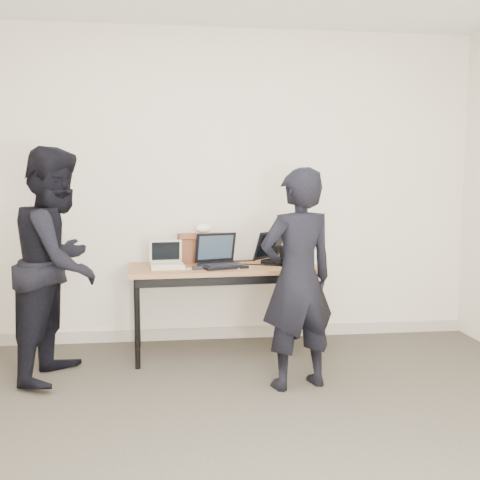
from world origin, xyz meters
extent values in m
cube|color=#453F34|center=(0.00, 0.00, -0.03)|extent=(4.50, 4.50, 0.05)
cube|color=beige|center=(0.00, 2.27, 1.35)|extent=(4.50, 0.05, 2.70)
cube|color=brown|center=(-0.01, 1.83, 0.70)|extent=(1.54, 0.74, 0.03)
cylinder|color=black|center=(-0.68, 1.52, 0.34)|extent=(0.04, 0.04, 0.68)
cylinder|color=black|center=(0.70, 1.61, 0.34)|extent=(0.04, 0.04, 0.68)
cylinder|color=black|center=(-0.71, 2.05, 0.34)|extent=(0.04, 0.04, 0.68)
cylinder|color=black|center=(0.66, 2.14, 0.34)|extent=(0.04, 0.04, 0.68)
cube|color=black|center=(0.01, 1.54, 0.64)|extent=(1.40, 0.11, 0.06)
cube|color=beige|center=(-0.46, 1.76, 0.74)|extent=(0.28, 0.24, 0.03)
cube|color=beige|center=(-0.45, 1.73, 0.75)|extent=(0.22, 0.14, 0.01)
cube|color=beige|center=(-0.47, 1.88, 0.84)|extent=(0.26, 0.07, 0.18)
cube|color=black|center=(-0.47, 1.87, 0.84)|extent=(0.22, 0.05, 0.15)
cube|color=beige|center=(-0.47, 1.86, 0.75)|extent=(0.23, 0.04, 0.01)
cube|color=black|center=(-0.02, 1.73, 0.73)|extent=(0.40, 0.34, 0.02)
cube|color=black|center=(-0.01, 1.70, 0.75)|extent=(0.31, 0.22, 0.01)
cube|color=black|center=(-0.07, 1.89, 0.86)|extent=(0.35, 0.17, 0.24)
cube|color=#26333F|center=(-0.07, 1.88, 0.86)|extent=(0.30, 0.14, 0.20)
cube|color=black|center=(-0.06, 1.86, 0.74)|extent=(0.30, 0.10, 0.02)
cube|color=black|center=(0.52, 1.92, 0.73)|extent=(0.43, 0.43, 0.02)
cube|color=black|center=(0.54, 1.89, 0.75)|extent=(0.31, 0.30, 0.01)
cube|color=black|center=(0.40, 2.04, 0.86)|extent=(0.31, 0.31, 0.24)
cube|color=black|center=(0.41, 2.03, 0.86)|extent=(0.26, 0.26, 0.19)
cube|color=black|center=(0.43, 2.01, 0.74)|extent=(0.24, 0.23, 0.02)
cube|color=brown|center=(-0.19, 2.05, 0.84)|extent=(0.37, 0.20, 0.24)
cube|color=brown|center=(-0.18, 1.99, 0.94)|extent=(0.37, 0.11, 0.07)
cube|color=brown|center=(-0.03, 2.07, 0.82)|extent=(0.03, 0.10, 0.02)
ellipsoid|color=white|center=(-0.16, 2.05, 1.00)|extent=(0.13, 0.10, 0.08)
cube|color=black|center=(0.62, 2.01, 0.78)|extent=(0.24, 0.21, 0.13)
cube|color=black|center=(-0.23, 1.65, 0.73)|extent=(0.08, 0.05, 0.03)
cube|color=black|center=(0.52, 1.85, 0.72)|extent=(0.15, 0.23, 0.01)
cube|color=silver|center=(0.00, 1.70, 0.72)|extent=(0.21, 0.15, 0.01)
cube|color=silver|center=(-0.23, 1.71, 0.72)|extent=(0.25, 0.14, 0.01)
cube|color=black|center=(0.16, 2.04, 0.72)|extent=(0.25, 0.04, 0.01)
cube|color=black|center=(0.29, 1.81, 0.72)|extent=(0.31, 0.15, 0.01)
cube|color=black|center=(-0.43, 1.81, 0.72)|extent=(0.26, 0.22, 0.01)
imported|color=black|center=(0.42, 1.04, 0.74)|extent=(0.62, 0.49, 1.48)
imported|color=black|center=(-1.21, 1.45, 0.82)|extent=(0.76, 0.90, 1.63)
cube|color=#B3A694|center=(0.00, 2.23, 0.05)|extent=(4.50, 0.03, 0.10)
camera|label=1|loc=(-0.37, -2.42, 1.38)|focal=40.00mm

